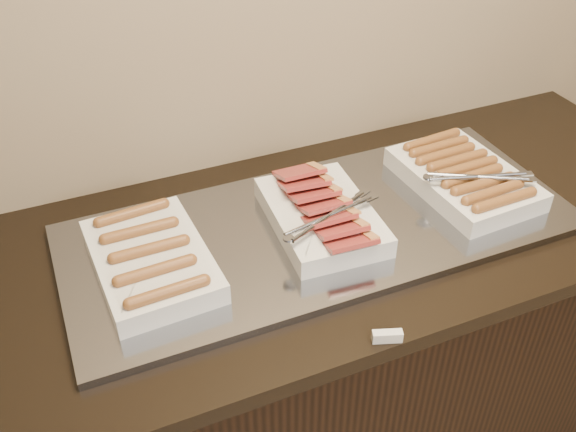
% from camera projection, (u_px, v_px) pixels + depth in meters
% --- Properties ---
extents(counter, '(2.06, 0.76, 0.90)m').
position_uv_depth(counter, '(314.00, 357.00, 1.79)').
color(counter, black).
rests_on(counter, ground).
extents(warming_tray, '(1.20, 0.50, 0.02)m').
position_uv_depth(warming_tray, '(321.00, 228.00, 1.52)').
color(warming_tray, gray).
rests_on(warming_tray, counter).
extents(dish_left, '(0.24, 0.35, 0.07)m').
position_uv_depth(dish_left, '(151.00, 259.00, 1.37)').
color(dish_left, silver).
rests_on(dish_left, warming_tray).
extents(dish_center, '(0.27, 0.36, 0.09)m').
position_uv_depth(dish_center, '(322.00, 214.00, 1.49)').
color(dish_center, silver).
rests_on(dish_center, warming_tray).
extents(dish_right, '(0.27, 0.37, 0.08)m').
position_uv_depth(dish_right, '(464.00, 177.00, 1.61)').
color(dish_right, silver).
rests_on(dish_right, warming_tray).
extents(label_holder, '(0.06, 0.04, 0.02)m').
position_uv_depth(label_holder, '(387.00, 336.00, 1.24)').
color(label_holder, silver).
rests_on(label_holder, counter).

